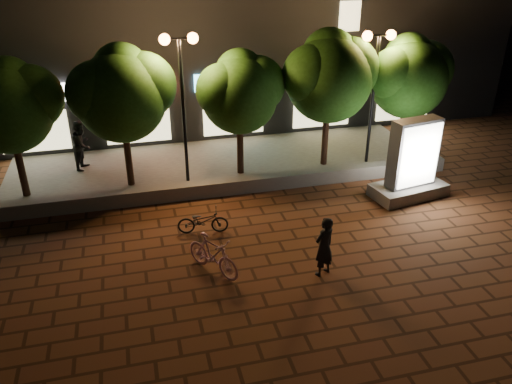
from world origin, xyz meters
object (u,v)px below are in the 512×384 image
object	(u,v)px
tree_right	(330,74)
scooter_parked	(203,221)
tree_far_left	(9,103)
ad_kiosk	(412,166)
tree_left	(122,91)
street_lamp_right	(376,64)
scooter_pink	(213,255)
rider	(324,247)
tree_far_right	(410,74)
tree_mid	(240,90)
pedestrian	(82,145)
street_lamp_left	(181,72)

from	to	relation	value
tree_right	scooter_parked	distance (m)	7.33
tree_far_left	ad_kiosk	distance (m)	13.21
tree_left	street_lamp_right	xyz separation A→B (m)	(8.95, -0.26, 0.45)
scooter_pink	rider	world-z (taller)	rider
tree_far_right	scooter_pink	bearing A→B (deg)	-145.46
tree_left	ad_kiosk	distance (m)	9.95
tree_right	rider	distance (m)	7.71
tree_right	tree_far_right	size ratio (longest dim) A/B	1.06
tree_right	ad_kiosk	bearing A→B (deg)	-59.93
rider	tree_far_right	bearing A→B (deg)	-155.98
tree_mid	tree_right	xyz separation A→B (m)	(3.31, 0.00, 0.35)
tree_right	scooter_pink	world-z (taller)	tree_right
tree_left	scooter_parked	bearing A→B (deg)	-63.36
tree_far_right	pedestrian	bearing A→B (deg)	171.63
scooter_pink	tree_right	bearing A→B (deg)	13.17
street_lamp_right	ad_kiosk	xyz separation A→B (m)	(0.19, -2.91, -2.79)
tree_mid	pedestrian	size ratio (longest dim) A/B	2.40
scooter_pink	ad_kiosk	bearing A→B (deg)	-13.56
tree_right	scooter_parked	xyz separation A→B (m)	(-5.37, -3.85, -3.17)
scooter_parked	pedestrian	xyz separation A→B (m)	(-3.62, 5.65, 0.62)
tree_far_right	scooter_parked	world-z (taller)	tree_far_right
street_lamp_right	rider	bearing A→B (deg)	-123.52
tree_far_right	street_lamp_left	world-z (taller)	street_lamp_left
tree_mid	ad_kiosk	bearing A→B (deg)	-31.66
tree_far_left	pedestrian	xyz separation A→B (m)	(1.82, 1.79, -2.27)
street_lamp_right	scooter_parked	xyz separation A→B (m)	(-7.01, -3.59, -3.49)
scooter_parked	tree_right	bearing A→B (deg)	-45.04
tree_far_left	tree_far_right	distance (m)	14.00
tree_mid	scooter_pink	world-z (taller)	tree_mid
tree_right	tree_left	bearing A→B (deg)	-180.00
tree_mid	street_lamp_left	bearing A→B (deg)	-172.69
scooter_parked	rider	bearing A→B (deg)	-127.06
tree_mid	tree_right	world-z (taller)	tree_right
scooter_pink	pedestrian	world-z (taller)	pedestrian
tree_left	scooter_pink	world-z (taller)	tree_left
tree_right	scooter_pink	xyz separation A→B (m)	(-5.42, -5.93, -3.02)
tree_left	tree_right	bearing A→B (deg)	0.00
tree_left	ad_kiosk	size ratio (longest dim) A/B	1.78
ad_kiosk	tree_far_left	bearing A→B (deg)	165.92
tree_right	street_lamp_right	xyz separation A→B (m)	(1.64, -0.26, 0.33)
tree_far_right	street_lamp_right	size ratio (longest dim) A/B	0.96
tree_left	tree_far_right	size ratio (longest dim) A/B	1.03
tree_left	street_lamp_left	size ratio (longest dim) A/B	0.94
tree_far_left	tree_left	distance (m)	3.51
scooter_parked	tree_mid	bearing A→B (deg)	-18.88
tree_far_right	street_lamp_right	bearing A→B (deg)	-170.39
tree_left	tree_far_right	xyz separation A→B (m)	(10.50, -0.00, -0.08)
tree_far_right	rider	world-z (taller)	tree_far_right
tree_far_right	rider	xyz separation A→B (m)	(-5.83, -6.72, -2.52)
tree_far_left	street_lamp_left	world-z (taller)	street_lamp_left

